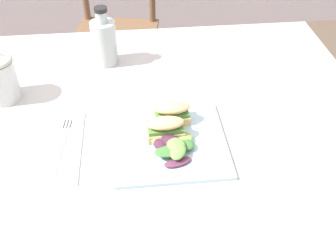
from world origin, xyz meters
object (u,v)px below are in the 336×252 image
Objects in this scene: chair_wooden_far at (116,32)px; bottle_cold_brew at (105,44)px; sandwich_half_front at (165,128)px; sandwich_half_back at (172,113)px; dining_table at (137,152)px; plate_lunch at (170,142)px; fork_on_napkin at (63,141)px; mason_jar_iced_tea at (0,81)px.

bottle_cold_brew is at bearing -90.42° from chair_wooden_far.
sandwich_half_front is (0.14, -1.12, 0.33)m from chair_wooden_far.
sandwich_half_back is at bearing 68.58° from sandwich_half_front.
dining_table is 0.18m from plate_lunch.
sandwich_half_front is at bearing -50.57° from dining_table.
sandwich_half_front is at bearing -111.42° from sandwich_half_back.
fork_on_napkin is at bearing -105.72° from bottle_cold_brew.
bottle_cold_brew is (-0.01, -0.75, 0.35)m from chair_wooden_far.
dining_table is 10.18× the size of mason_jar_iced_tea.
fork_on_napkin is 1.05× the size of bottle_cold_brew.
chair_wooden_far reaches higher than sandwich_half_back.
fork_on_napkin is (-0.25, 0.03, 0.00)m from plate_lunch.
mason_jar_iced_tea reaches higher than sandwich_half_back.
sandwich_half_front is 0.06m from sandwich_half_back.
plate_lunch is 0.41m from bottle_cold_brew.
chair_wooden_far is at bearing 93.81° from dining_table.
mason_jar_iced_tea is (-0.28, -0.91, 0.35)m from chair_wooden_far.
fork_on_napkin reaches higher than dining_table.
sandwich_half_front is 0.48× the size of fork_on_napkin.
chair_wooden_far is (-0.07, 1.03, -0.17)m from dining_table.
chair_wooden_far is 1.17m from sandwich_half_front.
bottle_cold_brew reaches higher than sandwich_half_back.
fork_on_napkin is (-0.17, -0.07, 0.12)m from dining_table.
plate_lunch is at bearing -55.20° from sandwich_half_front.
fork_on_napkin is (-0.24, 0.02, -0.03)m from sandwich_half_front.
dining_table is at bearing -20.30° from mason_jar_iced_tea.
plate_lunch is 2.12× the size of mason_jar_iced_tea.
bottle_cold_brew reaches higher than fork_on_napkin.
dining_table is 14.16× the size of sandwich_half_front.
mason_jar_iced_tea reaches higher than plate_lunch.
sandwich_half_front is 0.50× the size of bottle_cold_brew.
sandwich_half_front is at bearing 124.80° from plate_lunch.
fork_on_napkin is at bearing -95.37° from chair_wooden_far.
sandwich_half_front is 0.72× the size of mason_jar_iced_tea.
mason_jar_iced_tea is (-0.17, 0.20, 0.05)m from fork_on_napkin.
sandwich_half_front reaches higher than fork_on_napkin.
plate_lunch is (0.15, -1.13, 0.30)m from chair_wooden_far.
sandwich_half_front is 0.47m from mason_jar_iced_tea.
mason_jar_iced_tea is at bearing -106.87° from chair_wooden_far.
sandwich_half_front is at bearing -68.47° from bottle_cold_brew.
sandwich_half_back is 0.46m from mason_jar_iced_tea.
chair_wooden_far is at bearing 97.43° from plate_lunch.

